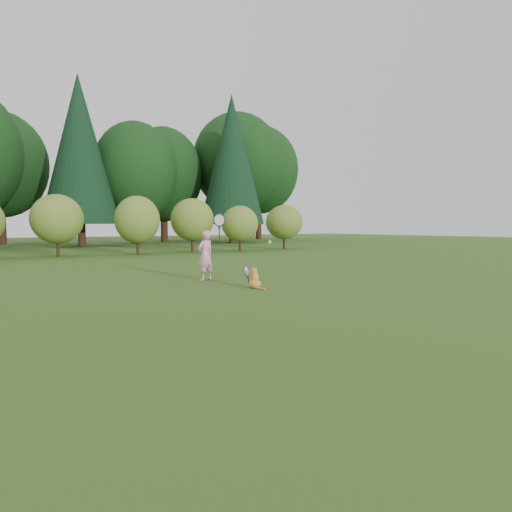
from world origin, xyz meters
TOP-DOWN VIEW (x-y plane):
  - ground at (0.00, 0.00)m, footprint 100.00×100.00m
  - shrub_row at (0.00, 13.00)m, footprint 28.00×3.00m
  - woodland_backdrop at (0.00, 23.00)m, footprint 48.00×10.00m
  - child at (-0.02, 2.68)m, footprint 0.74×0.51m
  - cat at (0.21, 0.88)m, footprint 0.41×0.65m
  - tennis_ball at (0.09, 0.15)m, footprint 0.07×0.07m

SIDE VIEW (x-z plane):
  - ground at x=0.00m, z-range 0.00..0.00m
  - cat at x=0.21m, z-range -0.08..0.54m
  - child at x=-0.02m, z-range -0.27..1.56m
  - tennis_ball at x=0.09m, z-range 0.98..1.05m
  - shrub_row at x=0.00m, z-range 0.00..2.80m
  - woodland_backdrop at x=0.00m, z-range 0.00..15.00m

